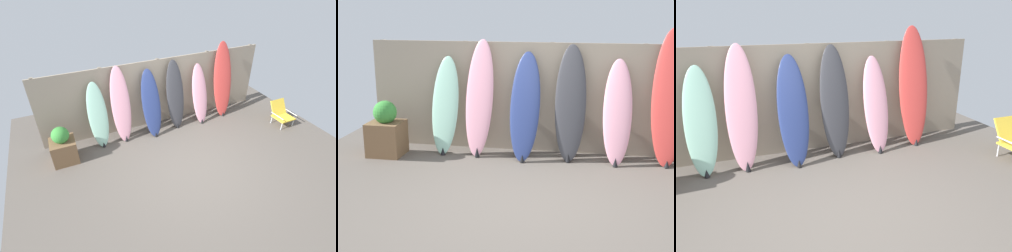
% 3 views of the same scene
% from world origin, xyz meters
% --- Properties ---
extents(ground, '(7.68, 7.68, 0.00)m').
position_xyz_m(ground, '(0.00, 0.00, 0.00)').
color(ground, '#5B544C').
extents(fence_back, '(6.08, 0.11, 1.80)m').
position_xyz_m(fence_back, '(-0.00, 2.01, 0.90)').
color(fence_back, gray).
rests_on(fence_back, ground).
extents(surfboard_seafoam_0, '(0.47, 0.52, 1.58)m').
position_xyz_m(surfboard_seafoam_0, '(-1.70, 1.66, 0.78)').
color(surfboard_seafoam_0, '#9ED6BC').
rests_on(surfboard_seafoam_0, ground).
extents(surfboard_pink_1, '(0.51, 0.57, 1.86)m').
position_xyz_m(surfboard_pink_1, '(-1.12, 1.67, 0.92)').
color(surfboard_pink_1, pink).
rests_on(surfboard_pink_1, ground).
extents(surfboard_navy_2, '(0.50, 0.64, 1.68)m').
position_xyz_m(surfboard_navy_2, '(-0.37, 1.58, 0.83)').
color(surfboard_navy_2, navy).
rests_on(surfboard_navy_2, ground).
extents(surfboard_charcoal_3, '(0.48, 0.48, 1.80)m').
position_xyz_m(surfboard_charcoal_3, '(0.33, 1.66, 0.89)').
color(surfboard_charcoal_3, '#38383D').
rests_on(surfboard_charcoal_3, ground).
extents(surfboard_pink_4, '(0.43, 0.55, 1.60)m').
position_xyz_m(surfboard_pink_4, '(1.05, 1.61, 0.79)').
color(surfboard_pink_4, pink).
rests_on(surfboard_pink_4, ground).
extents(surfboard_red_5, '(0.59, 0.58, 2.07)m').
position_xyz_m(surfboard_red_5, '(1.80, 1.69, 1.03)').
color(surfboard_red_5, '#D13D38').
rests_on(surfboard_red_5, ground).
extents(beach_chair, '(0.50, 0.58, 0.63)m').
position_xyz_m(beach_chair, '(3.02, 0.51, 0.32)').
color(beach_chair, silver).
rests_on(beach_chair, ground).
extents(planter_box, '(0.54, 0.51, 0.90)m').
position_xyz_m(planter_box, '(-2.60, 1.32, 0.39)').
color(planter_box, brown).
rests_on(planter_box, ground).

